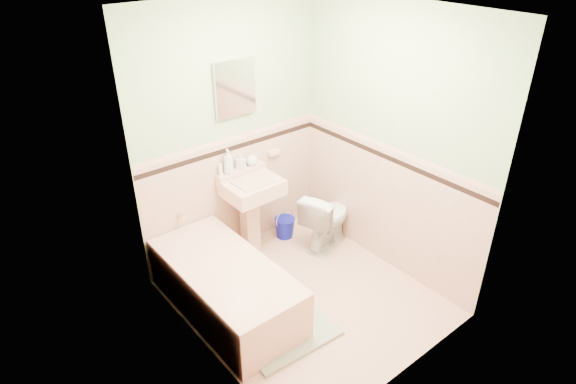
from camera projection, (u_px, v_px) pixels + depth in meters
floor at (305, 298)px, 4.48m from camera, size 2.20×2.20×0.00m
ceiling at (312, 10)px, 3.26m from camera, size 2.20×2.20×0.00m
wall_back at (231, 135)px, 4.62m from camera, size 2.50×0.00×2.50m
wall_front at (421, 238)px, 3.13m from camera, size 2.50×0.00×2.50m
wall_left at (197, 219)px, 3.32m from camera, size 0.00×2.50×2.50m
wall_right at (391, 144)px, 4.43m from camera, size 0.00×2.50×2.50m
wainscot_back at (235, 195)px, 4.93m from camera, size 2.00×0.00×2.00m
wainscot_front at (408, 313)px, 3.45m from camera, size 2.00×0.00×2.00m
wainscot_left at (206, 292)px, 3.65m from camera, size 0.00×2.20×2.20m
wainscot_right at (383, 206)px, 4.74m from camera, size 0.00×2.20×2.20m
accent_back at (233, 148)px, 4.67m from camera, size 2.00×0.00×2.00m
accent_front at (416, 253)px, 3.21m from camera, size 2.00×0.00×2.00m
accent_left at (201, 234)px, 3.40m from camera, size 0.00×2.20×2.20m
accent_right at (388, 158)px, 4.48m from camera, size 0.00×2.20×2.20m
cap_back at (232, 138)px, 4.62m from camera, size 2.00×0.00×2.00m
cap_front at (418, 240)px, 3.16m from camera, size 2.00×0.00×2.00m
cap_left at (200, 222)px, 3.35m from camera, size 0.00×2.20×2.20m
cap_right at (389, 148)px, 4.43m from camera, size 0.00×2.20×2.20m
bathtub at (226, 289)px, 4.25m from camera, size 0.70×1.50×0.45m
tub_faucet at (181, 215)px, 4.54m from camera, size 0.04×0.12×0.04m
sink at (253, 218)px, 4.89m from camera, size 0.54×0.48×0.84m
sink_faucet at (243, 166)px, 4.72m from camera, size 0.02×0.02×0.10m
medicine_cabinet at (235, 88)px, 4.41m from camera, size 0.41×0.04×0.52m
soap_dish at (274, 152)px, 5.00m from camera, size 0.13×0.07×0.04m
soap_bottle_left at (228, 161)px, 4.64m from camera, size 0.12×0.12×0.25m
soap_bottle_mid at (241, 161)px, 4.74m from camera, size 0.10×0.10×0.16m
soap_bottle_right at (252, 158)px, 4.81m from camera, size 0.13×0.13×0.15m
tube at (221, 170)px, 4.62m from camera, size 0.04×0.04×0.12m
toilet at (327, 218)px, 5.07m from camera, size 0.71×0.54×0.64m
bucket at (285, 227)px, 5.30m from camera, size 0.27×0.27×0.22m
bath_mat at (288, 334)px, 4.07m from camera, size 0.82×0.57×0.03m
shoe at (279, 340)px, 3.95m from camera, size 0.15×0.07×0.06m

